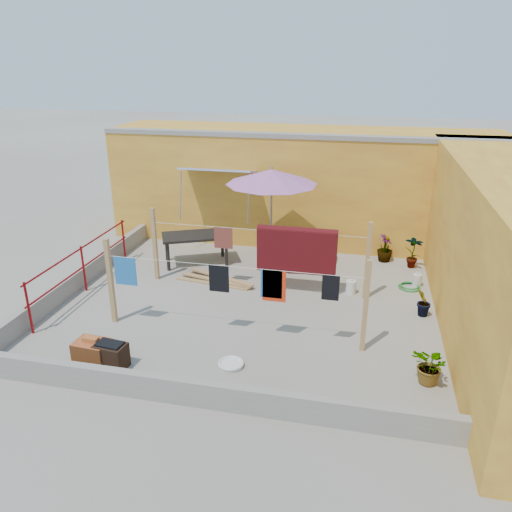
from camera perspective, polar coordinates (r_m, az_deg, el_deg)
name	(u,v)px	position (r m, az deg, el deg)	size (l,w,h in m)	color
ground	(249,303)	(11.10, -0.85, -5.38)	(80.00, 80.00, 0.00)	#9E998E
wall_back	(302,185)	(14.83, 5.26, 8.13)	(11.00, 3.27, 3.21)	gold
parapet_front	(195,393)	(8.07, -6.97, -15.25)	(8.30, 0.16, 0.44)	gray
parapet_left	(81,277)	(12.52, -19.36, -2.33)	(0.16, 7.30, 0.44)	gray
red_railing	(83,262)	(12.06, -19.19, -0.64)	(0.05, 4.20, 1.10)	maroon
clothesline_rig	(288,255)	(11.06, 3.63, 0.16)	(5.09, 2.35, 1.80)	tan
patio_umbrella	(272,177)	(12.07, 1.80, 8.96)	(2.30, 2.30, 2.67)	gray
outdoor_table	(196,237)	(13.06, -6.92, 2.13)	(1.91, 1.49, 0.80)	black
brick_stack	(93,352)	(9.41, -18.18, -10.38)	(0.63, 0.48, 0.52)	#B35B29
lumber_pile	(216,280)	(12.10, -4.57, -2.77)	(2.00, 0.83, 0.12)	tan
brazier	(111,355)	(9.20, -16.23, -10.84)	(0.57, 0.42, 0.48)	black
white_basin	(231,364)	(8.98, -2.89, -12.22)	(0.46, 0.46, 0.08)	silver
water_jug_a	(417,280)	(12.45, 17.93, -2.64)	(0.21, 0.21, 0.34)	silver
water_jug_b	(351,287)	(11.68, 10.79, -3.50)	(0.23, 0.23, 0.36)	silver
green_hose	(409,287)	(12.33, 17.12, -3.36)	(0.51, 0.51, 0.08)	#197228
plant_back_a	(277,240)	(13.83, 2.38, 1.87)	(0.67, 0.58, 0.75)	#1C5E1A
plant_back_b	(385,248)	(13.66, 14.51, 0.88)	(0.41, 0.41, 0.73)	#1C5E1A
plant_right_a	(413,252)	(13.41, 17.54, 0.49)	(0.46, 0.31, 0.88)	#1C5E1A
plant_right_b	(424,303)	(10.98, 18.61, -5.07)	(0.35, 0.28, 0.64)	#1C5E1A
plant_right_c	(431,366)	(8.87, 19.41, -11.81)	(0.60, 0.52, 0.67)	#1C5E1A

